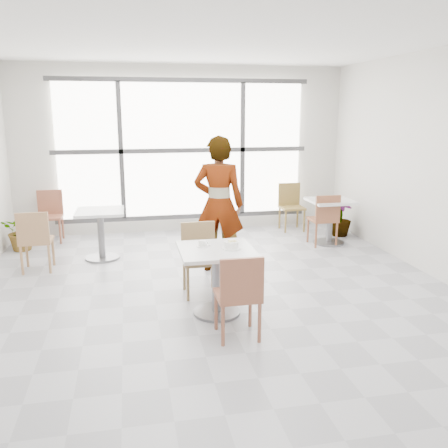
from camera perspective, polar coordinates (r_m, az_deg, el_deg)
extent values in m
plane|color=#9E9EA5|center=(5.76, -0.60, -9.04)|extent=(7.00, 7.00, 0.00)
plane|color=white|center=(5.38, -0.68, 21.98)|extent=(7.00, 7.00, 0.00)
plane|color=silver|center=(8.81, -4.97, 8.81)|extent=(6.00, 0.00, 6.00)
plane|color=silver|center=(2.11, 17.62, -6.54)|extent=(6.00, 0.00, 6.00)
cube|color=white|center=(8.75, -4.92, 8.78)|extent=(4.40, 0.04, 2.40)
cube|color=#3F3F42|center=(8.72, -4.90, 8.77)|extent=(4.60, 0.05, 0.08)
cube|color=#3F3F42|center=(8.66, -12.22, 8.49)|extent=(0.08, 0.05, 2.40)
cube|color=#3F3F42|center=(8.91, 2.22, 8.90)|extent=(0.08, 0.05, 2.40)
cube|color=#3F3F42|center=(8.90, -4.75, 0.92)|extent=(4.60, 0.05, 0.08)
cube|color=#3F3F42|center=(8.71, -5.07, 16.79)|extent=(4.60, 0.05, 0.08)
cube|color=silver|center=(5.14, -0.90, -3.18)|extent=(0.80, 0.80, 0.04)
cylinder|color=slate|center=(5.26, -0.89, -7.10)|extent=(0.10, 0.10, 0.71)
cylinder|color=slate|center=(5.39, -0.88, -10.49)|extent=(0.52, 0.52, 0.03)
cube|color=#90543D|center=(4.73, 1.60, -8.54)|extent=(0.42, 0.42, 0.04)
cube|color=#90543D|center=(4.48, 2.17, -6.69)|extent=(0.42, 0.04, 0.42)
cylinder|color=#90543D|center=(5.02, 3.14, -10.01)|extent=(0.04, 0.04, 0.41)
cylinder|color=#90543D|center=(4.70, 4.27, -11.70)|extent=(0.04, 0.04, 0.41)
cylinder|color=#90543D|center=(4.95, -0.96, -10.35)|extent=(0.04, 0.04, 0.41)
cylinder|color=#90543D|center=(4.63, -0.13, -12.11)|extent=(0.04, 0.04, 0.41)
cube|color=olive|center=(5.78, -2.83, -4.40)|extent=(0.42, 0.42, 0.04)
cube|color=olive|center=(5.90, -3.13, -1.72)|extent=(0.42, 0.04, 0.42)
cylinder|color=olive|center=(5.67, -4.34, -7.22)|extent=(0.04, 0.04, 0.41)
cylinder|color=olive|center=(6.00, -4.77, -6.03)|extent=(0.04, 0.04, 0.41)
cylinder|color=olive|center=(5.72, -0.73, -6.99)|extent=(0.04, 0.04, 0.41)
cylinder|color=olive|center=(6.05, -1.37, -5.82)|extent=(0.04, 0.04, 0.41)
cylinder|color=white|center=(5.14, 0.89, -2.90)|extent=(0.21, 0.21, 0.01)
cylinder|color=white|center=(5.13, 0.89, -2.46)|extent=(0.16, 0.16, 0.07)
torus|color=white|center=(5.12, 0.89, -2.12)|extent=(0.16, 0.16, 0.01)
cylinder|color=beige|center=(5.13, 0.89, -2.48)|extent=(0.14, 0.14, 0.05)
cylinder|color=beige|center=(5.14, 1.31, -1.99)|extent=(0.03, 0.03, 0.02)
cylinder|color=beige|center=(5.12, 0.88, -2.16)|extent=(0.03, 0.03, 0.02)
cylinder|color=#F0E69A|center=(5.11, 0.82, -2.08)|extent=(0.03, 0.03, 0.02)
cylinder|color=beige|center=(5.09, 1.33, -2.10)|extent=(0.03, 0.03, 0.02)
cylinder|color=beige|center=(5.12, 1.01, -2.05)|extent=(0.03, 0.03, 0.02)
cylinder|color=beige|center=(5.07, 0.68, -2.21)|extent=(0.03, 0.03, 0.02)
cylinder|color=#F3E19C|center=(5.09, 1.23, -2.12)|extent=(0.03, 0.03, 0.02)
cylinder|color=beige|center=(5.11, 0.71, -2.08)|extent=(0.03, 0.03, 0.01)
cylinder|color=#F7E79F|center=(5.13, 1.33, -2.02)|extent=(0.03, 0.03, 0.02)
cylinder|color=#F8F0A0|center=(5.13, 0.72, -2.08)|extent=(0.03, 0.03, 0.02)
cylinder|color=beige|center=(5.11, 0.91, -2.07)|extent=(0.03, 0.03, 0.02)
cylinder|color=beige|center=(5.14, 0.64, -1.97)|extent=(0.03, 0.03, 0.01)
cylinder|color=beige|center=(5.10, 0.83, -2.11)|extent=(0.03, 0.03, 0.02)
cylinder|color=white|center=(5.22, -2.64, -2.66)|extent=(0.13, 0.13, 0.01)
cylinder|color=white|center=(5.21, -2.65, -2.30)|extent=(0.08, 0.08, 0.06)
torus|color=white|center=(5.22, -2.18, -2.28)|extent=(0.05, 0.01, 0.05)
cylinder|color=black|center=(5.21, -2.65, -2.05)|extent=(0.07, 0.07, 0.00)
cube|color=silver|center=(5.21, -2.06, -2.62)|extent=(0.09, 0.05, 0.00)
sphere|color=silver|center=(5.23, -1.71, -2.54)|extent=(0.02, 0.02, 0.02)
imported|color=black|center=(6.56, -0.64, 2.35)|extent=(0.79, 0.63, 1.88)
cube|color=silver|center=(7.34, -14.64, 1.44)|extent=(0.70, 0.70, 0.04)
cylinder|color=slate|center=(7.43, -14.48, -1.39)|extent=(0.10, 0.10, 0.71)
cylinder|color=slate|center=(7.52, -14.32, -3.90)|extent=(0.52, 0.52, 0.03)
cube|color=silver|center=(8.15, 12.66, 2.70)|extent=(0.70, 0.70, 0.04)
cylinder|color=slate|center=(8.22, 12.53, 0.13)|extent=(0.10, 0.10, 0.71)
cylinder|color=slate|center=(8.31, 12.41, -2.15)|extent=(0.52, 0.52, 0.03)
cube|color=#A57951|center=(7.15, -21.52, -1.87)|extent=(0.42, 0.42, 0.04)
cube|color=#A57951|center=(6.92, -21.95, -0.43)|extent=(0.42, 0.04, 0.42)
cylinder|color=#A57951|center=(7.35, -19.76, -3.14)|extent=(0.04, 0.04, 0.41)
cylinder|color=#A57951|center=(7.01, -20.16, -3.96)|extent=(0.04, 0.04, 0.41)
cylinder|color=#A57951|center=(7.41, -22.52, -3.24)|extent=(0.04, 0.04, 0.41)
cylinder|color=#A57951|center=(7.08, -23.05, -4.06)|extent=(0.04, 0.04, 0.41)
cube|color=#92523D|center=(8.64, -20.16, 0.77)|extent=(0.42, 0.42, 0.04)
cube|color=#92523D|center=(8.78, -20.10, 2.50)|extent=(0.42, 0.04, 0.42)
cylinder|color=#92523D|center=(8.55, -21.40, -1.02)|extent=(0.04, 0.04, 0.41)
cylinder|color=#92523D|center=(8.89, -21.02, -0.45)|extent=(0.04, 0.04, 0.41)
cylinder|color=#92523D|center=(8.49, -19.01, -0.91)|extent=(0.04, 0.04, 0.41)
cylinder|color=#92523D|center=(8.84, -18.73, -0.35)|extent=(0.04, 0.04, 0.41)
cube|color=brown|center=(8.11, 11.72, 0.53)|extent=(0.42, 0.42, 0.04)
cube|color=brown|center=(7.89, 12.34, 1.85)|extent=(0.42, 0.04, 0.42)
cylinder|color=brown|center=(8.39, 12.30, -0.65)|extent=(0.04, 0.04, 0.41)
cylinder|color=brown|center=(8.07, 13.32, -1.26)|extent=(0.04, 0.04, 0.41)
cylinder|color=brown|center=(8.25, 10.01, -0.78)|extent=(0.04, 0.04, 0.41)
cylinder|color=brown|center=(7.93, 10.95, -1.40)|extent=(0.04, 0.04, 0.41)
cube|color=olive|center=(9.00, 8.14, 1.94)|extent=(0.42, 0.42, 0.04)
cube|color=olive|center=(9.13, 7.80, 3.58)|extent=(0.42, 0.04, 0.42)
cylinder|color=olive|center=(8.82, 7.38, 0.23)|extent=(0.04, 0.04, 0.41)
cylinder|color=olive|center=(9.15, 6.66, 0.74)|extent=(0.04, 0.04, 0.41)
cylinder|color=olive|center=(8.94, 9.57, 0.34)|extent=(0.04, 0.04, 0.41)
cylinder|color=olive|center=(9.27, 8.78, 0.83)|extent=(0.04, 0.04, 0.41)
imported|color=#498441|center=(8.30, -22.96, -0.67)|extent=(0.64, 0.56, 0.66)
imported|color=#4E7B3C|center=(8.78, 13.74, 0.84)|extent=(0.49, 0.49, 0.69)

